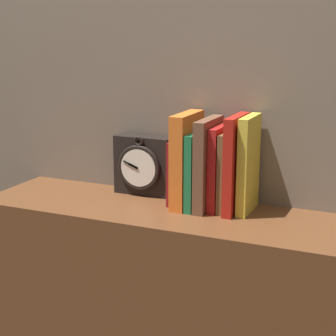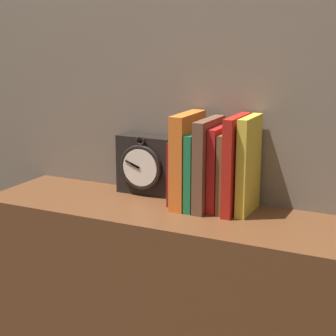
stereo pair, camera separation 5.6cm
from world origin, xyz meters
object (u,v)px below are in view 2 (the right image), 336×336
at_px(book_slot2_green, 198,170).
at_px(book_slot7_yellow, 249,165).
at_px(book_slot0_maroon, 179,171).
at_px(clock, 145,165).
at_px(book_slot3_brown, 209,164).
at_px(book_slot4_red, 220,168).
at_px(book_slot1_orange, 187,160).
at_px(book_slot5_brown, 228,171).
at_px(book_slot6_red, 236,165).

relative_size(book_slot2_green, book_slot7_yellow, 0.81).
bearing_deg(book_slot0_maroon, book_slot2_green, -14.44).
bearing_deg(clock, book_slot0_maroon, -13.13).
bearing_deg(book_slot3_brown, book_slot4_red, 20.66).
bearing_deg(book_slot1_orange, book_slot5_brown, 5.68).
bearing_deg(book_slot0_maroon, book_slot4_red, -3.50).
relative_size(book_slot0_maroon, book_slot1_orange, 0.70).
height_order(book_slot1_orange, book_slot2_green, book_slot1_orange).
distance_m(book_slot0_maroon, book_slot5_brown, 0.15).
relative_size(book_slot1_orange, book_slot7_yellow, 1.00).
bearing_deg(book_slot2_green, book_slot3_brown, -2.81).
relative_size(book_slot5_brown, book_slot6_red, 0.82).
height_order(book_slot6_red, book_slot7_yellow, same).
bearing_deg(book_slot7_yellow, book_slot6_red, -164.36).
distance_m(book_slot0_maroon, book_slot3_brown, 0.10).
relative_size(book_slot4_red, book_slot5_brown, 1.07).
xyz_separation_m(book_slot0_maroon, book_slot7_yellow, (0.20, -0.01, 0.04)).
height_order(book_slot2_green, book_slot4_red, book_slot4_red).
bearing_deg(clock, book_slot7_yellow, -5.96).
bearing_deg(book_slot2_green, book_slot4_red, 9.06).
distance_m(book_slot4_red, book_slot5_brown, 0.02).
height_order(clock, book_slot7_yellow, book_slot7_yellow).
xyz_separation_m(clock, book_slot0_maroon, (0.12, -0.03, 0.00)).
distance_m(book_slot1_orange, book_slot5_brown, 0.12).
bearing_deg(book_slot7_yellow, book_slot5_brown, -178.77).
bearing_deg(book_slot3_brown, book_slot1_orange, 179.60).
bearing_deg(book_slot6_red, clock, 171.69).
relative_size(book_slot3_brown, book_slot4_red, 1.09).
distance_m(book_slot3_brown, book_slot5_brown, 0.05).
height_order(book_slot5_brown, book_slot6_red, book_slot6_red).
height_order(book_slot2_green, book_slot3_brown, book_slot3_brown).
bearing_deg(book_slot1_orange, clock, 163.35).
relative_size(clock, book_slot1_orange, 0.70).
xyz_separation_m(book_slot3_brown, book_slot5_brown, (0.05, 0.01, -0.02)).
relative_size(book_slot1_orange, book_slot3_brown, 1.04).
bearing_deg(book_slot4_red, book_slot7_yellow, 1.58).
distance_m(book_slot4_red, book_slot7_yellow, 0.08).
bearing_deg(clock, book_slot2_green, -13.59).
distance_m(book_slot0_maroon, book_slot2_green, 0.07).
relative_size(book_slot3_brown, book_slot6_red, 0.95).
xyz_separation_m(book_slot3_brown, book_slot4_red, (0.03, 0.01, -0.01)).
relative_size(book_slot3_brown, book_slot5_brown, 1.16).
xyz_separation_m(clock, book_slot3_brown, (0.22, -0.05, 0.04)).
xyz_separation_m(clock, book_slot5_brown, (0.27, -0.04, 0.02)).
bearing_deg(book_slot5_brown, book_slot6_red, -17.24).
height_order(book_slot0_maroon, book_slot5_brown, book_slot5_brown).
bearing_deg(book_slot7_yellow, book_slot2_green, -175.23).
distance_m(clock, book_slot4_red, 0.25).
xyz_separation_m(book_slot5_brown, book_slot6_red, (0.02, -0.01, 0.02)).
xyz_separation_m(book_slot2_green, book_slot5_brown, (0.08, 0.01, 0.00)).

